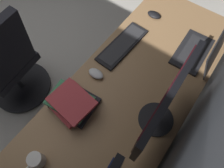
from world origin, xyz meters
name	(u,v)px	position (x,y,z in m)	size (l,w,h in m)	color
floor_plane	(21,37)	(0.00, 0.00, 0.00)	(4.79, 4.79, 0.00)	#B2ADA3
desk	(119,109)	(0.27, 1.57, 0.67)	(2.10, 0.71, 0.73)	#936D47
drawer_pedestal	(118,129)	(0.29, 1.59, 0.35)	(0.40, 0.51, 0.69)	#936D47
monitor_primary	(165,103)	(0.21, 1.78, 0.97)	(0.56, 0.20, 0.41)	black
laptop_leftmost	(201,51)	(-0.34, 1.79, 0.78)	(0.35, 0.26, 0.19)	black
keyboard_main	(122,45)	(-0.11, 1.33, 0.74)	(0.43, 0.16, 0.02)	black
mouse_main	(154,15)	(-0.48, 1.37, 0.75)	(0.06, 0.10, 0.03)	black
mouse_spare	(96,74)	(0.18, 1.33, 0.75)	(0.06, 0.10, 0.03)	silver
book_stack_far	(72,102)	(0.42, 1.35, 0.78)	(0.25, 0.28, 0.10)	black
coffee_mug	(36,160)	(0.77, 1.41, 0.77)	(0.11, 0.07, 0.09)	silver
office_chair	(9,67)	(0.43, 0.60, 0.46)	(0.56, 0.57, 0.97)	black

